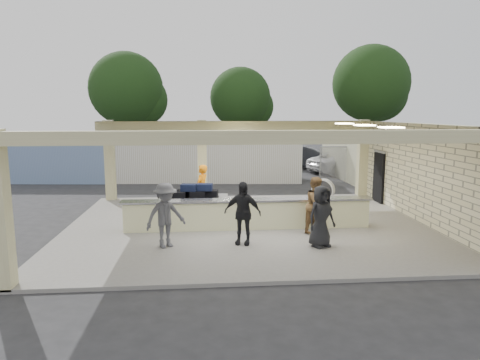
{
  "coord_description": "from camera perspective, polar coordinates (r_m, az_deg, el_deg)",
  "views": [
    {
      "loc": [
        -1.41,
        -14.11,
        3.9
      ],
      "look_at": [
        -0.14,
        1.0,
        1.48
      ],
      "focal_mm": 32.0,
      "sensor_mm": 36.0,
      "label": 1
    }
  ],
  "objects": [
    {
      "name": "tree_right",
      "position": [
        42.36,
        17.37,
        11.8
      ],
      "size": [
        7.2,
        7.0,
        10.0
      ],
      "color": "#382619",
      "rests_on": "ground"
    },
    {
      "name": "car_white_b",
      "position": [
        32.07,
        23.22,
        2.68
      ],
      "size": [
        4.82,
        2.15,
        1.48
      ],
      "primitive_type": "imported",
      "rotation": [
        0.0,
        0.0,
        1.48
      ],
      "color": "white",
      "rests_on": "ground"
    },
    {
      "name": "passenger_a",
      "position": [
        13.73,
        10.17,
        -3.29
      ],
      "size": [
        0.89,
        0.88,
        1.79
      ],
      "primitive_type": "imported",
      "rotation": [
        0.0,
        0.0,
        0.77
      ],
      "color": "brown",
      "rests_on": "pavilion"
    },
    {
      "name": "car_white_a",
      "position": [
        28.37,
        13.76,
        2.31
      ],
      "size": [
        5.3,
        4.04,
        1.37
      ],
      "primitive_type": "imported",
      "rotation": [
        0.0,
        0.0,
        2.0
      ],
      "color": "white",
      "rests_on": "ground"
    },
    {
      "name": "pavilion",
      "position": [
        15.08,
        1.43,
        -0.67
      ],
      "size": [
        12.01,
        10.0,
        3.55
      ],
      "color": "slate",
      "rests_on": "ground"
    },
    {
      "name": "tree_mid",
      "position": [
        40.45,
        0.48,
        10.58
      ],
      "size": [
        6.0,
        5.6,
        8.0
      ],
      "color": "#382619",
      "rests_on": "ground"
    },
    {
      "name": "luggage_cart",
      "position": [
        14.99,
        -6.23,
        -2.86
      ],
      "size": [
        2.4,
        1.63,
        1.33
      ],
      "rotation": [
        0.0,
        0.0,
        -0.1
      ],
      "color": "silver",
      "rests_on": "pavilion"
    },
    {
      "name": "drum_fan",
      "position": [
        18.25,
        11.03,
        -1.35
      ],
      "size": [
        0.95,
        0.75,
        1.03
      ],
      "rotation": [
        0.0,
        0.0,
        -0.55
      ],
      "color": "silver",
      "rests_on": "pavilion"
    },
    {
      "name": "adjacent_building",
      "position": [
        26.56,
        19.5,
        3.59
      ],
      "size": [
        6.0,
        8.0,
        3.2
      ],
      "primitive_type": "cube",
      "color": "beige",
      "rests_on": "ground"
    },
    {
      "name": "passenger_b",
      "position": [
        12.34,
        0.34,
        -4.42
      ],
      "size": [
        1.14,
        0.69,
        1.84
      ],
      "primitive_type": "imported",
      "rotation": [
        0.0,
        0.0,
        -0.3
      ],
      "color": "black",
      "rests_on": "pavilion"
    },
    {
      "name": "baggage_counter",
      "position": [
        14.07,
        1.07,
        -4.54
      ],
      "size": [
        8.2,
        0.58,
        0.98
      ],
      "color": "beige",
      "rests_on": "pavilion"
    },
    {
      "name": "passenger_c",
      "position": [
        12.23,
        -9.9,
        -4.66
      ],
      "size": [
        1.24,
        0.98,
        1.85
      ],
      "primitive_type": "imported",
      "rotation": [
        0.0,
        0.0,
        0.55
      ],
      "color": "#494A4E",
      "rests_on": "pavilion"
    },
    {
      "name": "tree_left",
      "position": [
        38.81,
        -14.39,
        11.29
      ],
      "size": [
        6.6,
        6.3,
        9.0
      ],
      "color": "#382619",
      "rests_on": "ground"
    },
    {
      "name": "container_white",
      "position": [
        24.53,
        -6.4,
        2.99
      ],
      "size": [
        12.37,
        3.45,
        2.65
      ],
      "primitive_type": "cube",
      "rotation": [
        0.0,
        0.0,
        -0.08
      ],
      "color": "silver",
      "rests_on": "ground"
    },
    {
      "name": "baggage_handler",
      "position": [
        16.22,
        -5.11,
        -1.2
      ],
      "size": [
        0.63,
        0.76,
        1.84
      ],
      "primitive_type": "imported",
      "rotation": [
        0.0,
        0.0,
        4.25
      ],
      "color": "orange",
      "rests_on": "pavilion"
    },
    {
      "name": "ground",
      "position": [
        14.7,
        0.86,
        -6.31
      ],
      "size": [
        120.0,
        120.0,
        0.0
      ],
      "primitive_type": "plane",
      "color": "#262628",
      "rests_on": "ground"
    },
    {
      "name": "passenger_d",
      "position": [
        12.33,
        10.77,
        -4.77
      ],
      "size": [
        0.93,
        0.67,
        1.76
      ],
      "primitive_type": "imported",
      "rotation": [
        0.0,
        0.0,
        0.41
      ],
      "color": "black",
      "rests_on": "pavilion"
    },
    {
      "name": "container_blue",
      "position": [
        26.99,
        -25.99,
        2.55
      ],
      "size": [
        9.91,
        3.26,
        2.53
      ],
      "primitive_type": "cube",
      "rotation": [
        0.0,
        0.0,
        -0.1
      ],
      "color": "#6D85AE",
      "rests_on": "ground"
    },
    {
      "name": "fence",
      "position": [
        26.38,
        23.3,
        2.14
      ],
      "size": [
        12.06,
        0.06,
        2.03
      ],
      "color": "gray",
      "rests_on": "ground"
    },
    {
      "name": "car_dark",
      "position": [
        30.02,
        9.03,
        2.97
      ],
      "size": [
        4.86,
        2.86,
        1.53
      ],
      "primitive_type": "imported",
      "rotation": [
        0.0,
        0.0,
        1.28
      ],
      "color": "black",
      "rests_on": "ground"
    }
  ]
}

